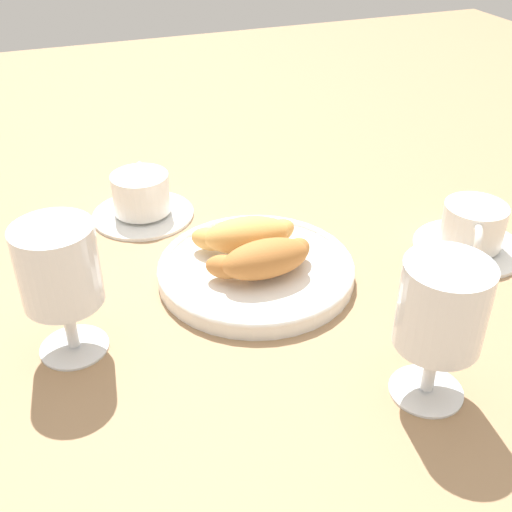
% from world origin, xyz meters
% --- Properties ---
extents(ground_plane, '(2.20, 2.20, 0.00)m').
position_xyz_m(ground_plane, '(0.00, 0.00, 0.00)').
color(ground_plane, '#997551').
extents(pastry_plate, '(0.23, 0.23, 0.02)m').
position_xyz_m(pastry_plate, '(-0.03, -0.01, 0.01)').
color(pastry_plate, white).
rests_on(pastry_plate, ground_plane).
extents(croissant_large, '(0.14, 0.06, 0.04)m').
position_xyz_m(croissant_large, '(-0.03, -0.03, 0.04)').
color(croissant_large, '#AD6B33').
rests_on(croissant_large, pastry_plate).
extents(croissant_small, '(0.14, 0.07, 0.04)m').
position_xyz_m(croissant_small, '(-0.03, 0.02, 0.04)').
color(croissant_small, '#D6994C').
rests_on(croissant_small, pastry_plate).
extents(coffee_cup_near, '(0.14, 0.14, 0.06)m').
position_xyz_m(coffee_cup_near, '(0.24, -0.04, 0.03)').
color(coffee_cup_near, white).
rests_on(coffee_cup_near, ground_plane).
extents(coffee_cup_far, '(0.14, 0.14, 0.06)m').
position_xyz_m(coffee_cup_far, '(-0.12, 0.18, 0.03)').
color(coffee_cup_far, white).
rests_on(coffee_cup_far, ground_plane).
extents(juice_glass_left, '(0.08, 0.08, 0.14)m').
position_xyz_m(juice_glass_left, '(0.05, -0.23, 0.10)').
color(juice_glass_left, white).
rests_on(juice_glass_left, ground_plane).
extents(juice_glass_right, '(0.08, 0.08, 0.14)m').
position_xyz_m(juice_glass_right, '(-0.24, -0.06, 0.10)').
color(juice_glass_right, white).
rests_on(juice_glass_right, ground_plane).
extents(sugar_packet, '(0.05, 0.04, 0.01)m').
position_xyz_m(sugar_packet, '(0.12, -0.15, 0.00)').
color(sugar_packet, white).
rests_on(sugar_packet, ground_plane).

